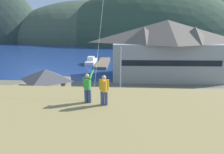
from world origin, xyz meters
name	(u,v)px	position (x,y,z in m)	size (l,w,h in m)	color
ground_plane	(114,133)	(0.00, 0.00, 0.00)	(600.00, 600.00, 0.00)	#66604C
parking_lot_pad	(116,111)	(0.00, 5.00, 0.05)	(40.00, 20.00, 0.10)	gray
bay_water	(121,52)	(0.00, 60.00, 0.01)	(360.00, 84.00, 0.03)	navy
far_hill_east_peak	(90,41)	(-23.97, 121.53, 0.00)	(123.44, 73.36, 57.66)	#42513D
far_hill_center_saddle	(148,42)	(18.62, 110.21, 0.00)	(124.58, 71.40, 70.79)	#334733
far_hill_far_shoulder	(159,42)	(27.60, 117.99, 0.00)	(104.50, 48.37, 95.02)	#3D4C38
harbor_lodge	(166,48)	(9.90, 22.11, 6.46)	(23.77, 11.80, 12.11)	#999E99
storage_shed_near_lot	(47,86)	(-9.80, 6.90, 2.69)	(6.26, 5.58, 5.19)	#756B5B
wharf_dock	(103,63)	(-4.91, 35.71, 0.35)	(3.20, 14.84, 0.70)	#70604C
moored_boat_wharfside	(91,61)	(-8.56, 36.03, 0.72)	(2.59, 8.07, 2.16)	silver
parked_car_back_row_right	(95,98)	(-2.97, 6.80, 1.06)	(4.29, 2.24, 1.82)	black
parked_car_mid_row_far	(57,115)	(-6.61, 1.66, 1.06)	(4.26, 2.18, 1.82)	slate
parked_car_lone_by_shed	(98,124)	(-1.70, 0.05, 1.06)	(4.27, 2.19, 1.82)	navy
parked_car_corner_spot	(7,94)	(-16.36, 7.57, 1.06)	(4.21, 2.08, 1.82)	navy
parked_car_mid_row_center	(224,101)	(14.75, 6.90, 1.06)	(4.23, 2.12, 1.82)	navy
parked_car_back_row_left	(162,100)	(6.29, 6.67, 1.06)	(4.33, 2.31, 1.82)	black
parking_light_pole	(120,69)	(0.50, 10.55, 4.51)	(0.24, 0.78, 7.72)	#ADADB2
person_kite_flyer	(88,87)	(-1.22, -6.77, 7.51)	(0.59, 0.63, 1.86)	#384770
person_companion	(104,89)	(-0.23, -7.06, 7.50)	(0.55, 0.40, 1.74)	#384770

